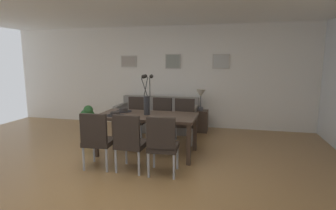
% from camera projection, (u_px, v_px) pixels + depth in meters
% --- Properties ---
extents(ground_plane, '(9.00, 9.00, 0.00)m').
position_uv_depth(ground_plane, '(124.00, 173.00, 4.14)').
color(ground_plane, olive).
extents(back_wall_panel, '(9.00, 0.10, 2.60)m').
position_uv_depth(back_wall_panel, '(171.00, 77.00, 7.04)').
color(back_wall_panel, white).
rests_on(back_wall_panel, ground).
extents(ceiling_panel, '(9.00, 7.20, 0.08)m').
position_uv_depth(ceiling_panel, '(130.00, 0.00, 4.09)').
color(ceiling_panel, white).
extents(dining_table, '(1.80, 0.88, 0.74)m').
position_uv_depth(dining_table, '(147.00, 119.00, 4.91)').
color(dining_table, '#3D2D23').
rests_on(dining_table, ground).
extents(dining_chair_near_left, '(0.47, 0.47, 0.92)m').
position_uv_depth(dining_chair_near_left, '(97.00, 138.00, 4.23)').
color(dining_chair_near_left, black).
rests_on(dining_chair_near_left, ground).
extents(dining_chair_near_right, '(0.45, 0.45, 0.92)m').
position_uv_depth(dining_chair_near_right, '(137.00, 116.00, 5.89)').
color(dining_chair_near_right, black).
rests_on(dining_chair_near_right, ground).
extents(dining_chair_far_left, '(0.46, 0.46, 0.92)m').
position_uv_depth(dining_chair_far_left, '(130.00, 140.00, 4.12)').
color(dining_chair_far_left, black).
rests_on(dining_chair_far_left, ground).
extents(dining_chair_far_right, '(0.47, 0.47, 0.92)m').
position_uv_depth(dining_chair_far_right, '(161.00, 117.00, 5.77)').
color(dining_chair_far_right, black).
rests_on(dining_chair_far_right, ground).
extents(dining_chair_mid_left, '(0.47, 0.47, 0.92)m').
position_uv_depth(dining_chair_mid_left, '(162.00, 143.00, 3.97)').
color(dining_chair_mid_left, black).
rests_on(dining_chair_mid_left, ground).
extents(dining_chair_mid_right, '(0.46, 0.46, 0.92)m').
position_uv_depth(dining_chair_mid_right, '(184.00, 119.00, 5.63)').
color(dining_chair_mid_right, black).
rests_on(dining_chair_mid_right, ground).
extents(centerpiece_vase, '(0.21, 0.23, 0.73)m').
position_uv_depth(centerpiece_vase, '(147.00, 99.00, 4.85)').
color(centerpiece_vase, '#232326').
rests_on(centerpiece_vase, dining_table).
extents(placemat_near_left, '(0.32, 0.32, 0.01)m').
position_uv_depth(placemat_near_left, '(115.00, 115.00, 4.83)').
color(placemat_near_left, black).
rests_on(placemat_near_left, dining_table).
extents(bowl_near_left, '(0.17, 0.17, 0.07)m').
position_uv_depth(bowl_near_left, '(115.00, 113.00, 4.82)').
color(bowl_near_left, '#2D2826').
rests_on(bowl_near_left, dining_table).
extents(placemat_near_right, '(0.32, 0.32, 0.01)m').
position_uv_depth(placemat_near_right, '(124.00, 111.00, 5.21)').
color(placemat_near_right, black).
rests_on(placemat_near_right, dining_table).
extents(bowl_near_right, '(0.17, 0.17, 0.07)m').
position_uv_depth(bowl_near_right, '(124.00, 109.00, 5.20)').
color(bowl_near_right, '#2D2826').
rests_on(bowl_near_right, dining_table).
extents(sofa, '(1.99, 0.84, 0.80)m').
position_uv_depth(sofa, '(158.00, 118.00, 6.73)').
color(sofa, gray).
rests_on(sofa, ground).
extents(side_table, '(0.36, 0.36, 0.52)m').
position_uv_depth(side_table, '(200.00, 121.00, 6.54)').
color(side_table, '#3D2D23').
rests_on(side_table, ground).
extents(table_lamp, '(0.22, 0.22, 0.51)m').
position_uv_depth(table_lamp, '(201.00, 95.00, 6.43)').
color(table_lamp, '#4C4C51').
rests_on(table_lamp, side_table).
extents(framed_picture_left, '(0.43, 0.03, 0.30)m').
position_uv_depth(framed_picture_left, '(129.00, 61.00, 7.17)').
color(framed_picture_left, '#B2ADA3').
extents(framed_picture_center, '(0.41, 0.03, 0.38)m').
position_uv_depth(framed_picture_center, '(173.00, 61.00, 6.89)').
color(framed_picture_center, '#B2ADA3').
extents(framed_picture_right, '(0.42, 0.03, 0.36)m').
position_uv_depth(framed_picture_right, '(221.00, 61.00, 6.62)').
color(framed_picture_right, '#B2ADA3').
extents(potted_plant, '(0.36, 0.36, 0.67)m').
position_uv_depth(potted_plant, '(88.00, 117.00, 6.41)').
color(potted_plant, silver).
rests_on(potted_plant, ground).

